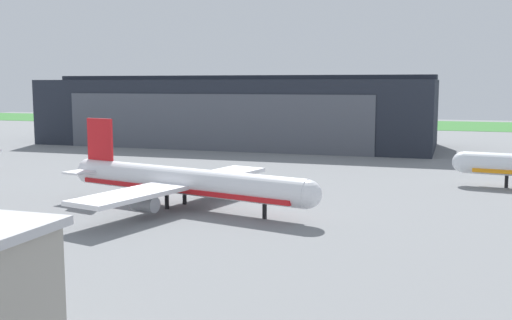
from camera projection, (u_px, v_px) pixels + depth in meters
The scene contains 4 objects.
ground_plane at pixel (238, 215), 76.32m from camera, with size 440.00×440.00×0.00m, color slate.
grass_field_strip at pixel (388, 124), 245.29m from camera, with size 440.00×56.00×0.08m, color #377733.
maintenance_hangar at pixel (236, 112), 163.91m from camera, with size 104.40×35.35×18.63m.
airliner_near_left at pixel (184, 182), 80.24m from camera, with size 38.76×35.20×11.48m.
Camera 1 is at (25.59, -70.36, 16.51)m, focal length 42.37 mm.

